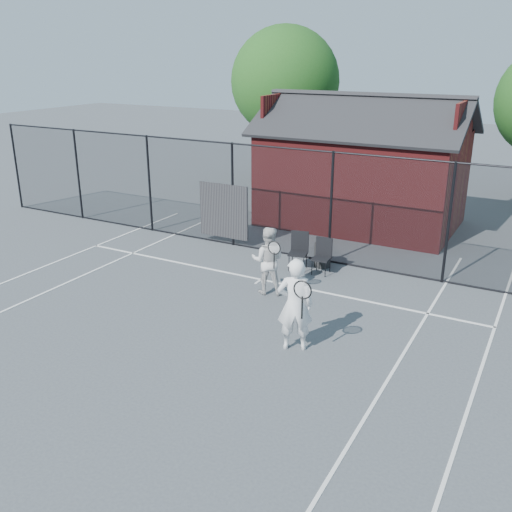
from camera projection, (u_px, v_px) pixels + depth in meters
The scene contains 10 objects.
ground at pixel (193, 328), 11.76m from camera, with size 80.00×80.00×0.00m, color #42474C.
court_lines at pixel (153, 356), 10.67m from camera, with size 11.02×18.00×0.01m.
fence at pixel (286, 204), 15.54m from camera, with size 22.04×3.00×3.00m.
clubhouse at pixel (362, 175), 18.43m from camera, with size 6.50×4.36×4.19m.
tree_left at pixel (285, 82), 23.52m from camera, with size 4.48×4.48×6.44m.
player_front at pixel (295, 304), 10.65m from camera, with size 0.88×0.72×1.83m.
player_back at pixel (268, 260), 13.22m from camera, with size 0.95×0.84×1.61m.
chair_left at pixel (321, 257), 14.48m from camera, with size 0.43×0.45×0.90m, color black.
chair_right at pixel (298, 252), 14.76m from camera, with size 0.46×0.48×0.96m, color black.
waste_bin at pixel (322, 255), 15.01m from camera, with size 0.45×0.45×0.65m, color black.
Camera 1 is at (6.20, -8.65, 5.39)m, focal length 40.00 mm.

